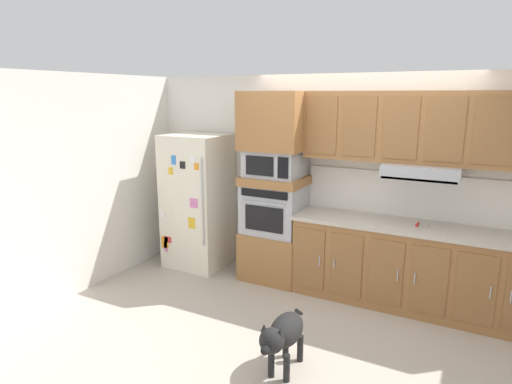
# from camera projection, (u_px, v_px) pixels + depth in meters

# --- Properties ---
(ground_plane) EXTENTS (9.60, 9.60, 0.00)m
(ground_plane) POSITION_uv_depth(u_px,v_px,m) (323.00, 320.00, 4.42)
(ground_plane) COLOR #B2A899
(back_kitchen_wall) EXTENTS (6.20, 0.12, 2.50)m
(back_kitchen_wall) POSITION_uv_depth(u_px,v_px,m) (357.00, 182.00, 5.11)
(back_kitchen_wall) COLOR silver
(back_kitchen_wall) RESTS_ON ground
(side_panel_left) EXTENTS (0.12, 7.10, 2.50)m
(side_panel_left) POSITION_uv_depth(u_px,v_px,m) (113.00, 177.00, 5.42)
(side_panel_left) COLOR silver
(side_panel_left) RESTS_ON ground
(refrigerator) EXTENTS (0.76, 0.73, 1.76)m
(refrigerator) POSITION_uv_depth(u_px,v_px,m) (198.00, 201.00, 5.73)
(refrigerator) COLOR silver
(refrigerator) RESTS_ON ground
(oven_base_cabinet) EXTENTS (0.74, 0.62, 0.60)m
(oven_base_cabinet) POSITION_uv_depth(u_px,v_px,m) (274.00, 254.00, 5.42)
(oven_base_cabinet) COLOR #996638
(oven_base_cabinet) RESTS_ON ground
(built_in_oven) EXTENTS (0.70, 0.62, 0.60)m
(built_in_oven) POSITION_uv_depth(u_px,v_px,m) (275.00, 208.00, 5.28)
(built_in_oven) COLOR #A8AAAF
(built_in_oven) RESTS_ON oven_base_cabinet
(appliance_mid_shelf) EXTENTS (0.74, 0.62, 0.10)m
(appliance_mid_shelf) POSITION_uv_depth(u_px,v_px,m) (275.00, 180.00, 5.21)
(appliance_mid_shelf) COLOR #996638
(appliance_mid_shelf) RESTS_ON built_in_oven
(microwave) EXTENTS (0.64, 0.54, 0.32)m
(microwave) POSITION_uv_depth(u_px,v_px,m) (275.00, 163.00, 5.16)
(microwave) COLOR #A8AAAF
(microwave) RESTS_ON appliance_mid_shelf
(appliance_upper_cabinet) EXTENTS (0.74, 0.62, 0.68)m
(appliance_upper_cabinet) POSITION_uv_depth(u_px,v_px,m) (276.00, 121.00, 5.05)
(appliance_upper_cabinet) COLOR #996638
(appliance_upper_cabinet) RESTS_ON microwave
(lower_cabinet_run) EXTENTS (2.94, 0.63, 0.88)m
(lower_cabinet_run) POSITION_uv_depth(u_px,v_px,m) (432.00, 272.00, 4.55)
(lower_cabinet_run) COLOR #996638
(lower_cabinet_run) RESTS_ON ground
(countertop_slab) EXTENTS (2.98, 0.64, 0.04)m
(countertop_slab) POSITION_uv_depth(u_px,v_px,m) (436.00, 230.00, 4.45)
(countertop_slab) COLOR #BCB2A3
(countertop_slab) RESTS_ON lower_cabinet_run
(backsplash_panel) EXTENTS (2.98, 0.02, 0.50)m
(backsplash_panel) POSITION_uv_depth(u_px,v_px,m) (441.00, 198.00, 4.64)
(backsplash_panel) COLOR white
(backsplash_panel) RESTS_ON countertop_slab
(upper_cabinet_with_hood) EXTENTS (2.94, 0.48, 0.88)m
(upper_cabinet_with_hood) POSITION_uv_depth(u_px,v_px,m) (445.00, 131.00, 4.34)
(upper_cabinet_with_hood) COLOR #996638
(upper_cabinet_with_hood) RESTS_ON backsplash_panel
(screwdriver) EXTENTS (0.13, 0.12, 0.03)m
(screwdriver) POSITION_uv_depth(u_px,v_px,m) (418.00, 225.00, 4.51)
(screwdriver) COLOR red
(screwdriver) RESTS_ON countertop_slab
(dog) EXTENTS (0.26, 0.81, 0.55)m
(dog) POSITION_uv_depth(u_px,v_px,m) (283.00, 334.00, 3.51)
(dog) COLOR black
(dog) RESTS_ON ground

